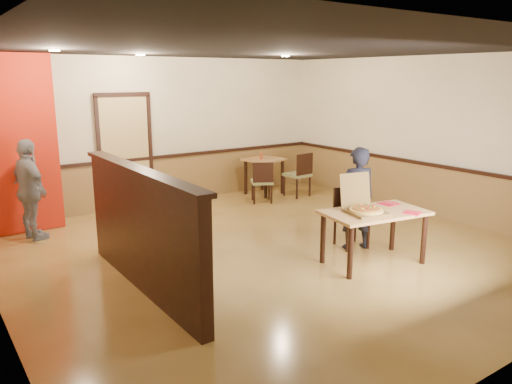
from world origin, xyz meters
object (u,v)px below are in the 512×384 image
Objects in this scene: side_chair_right at (300,173)px; condiment at (261,156)px; passerby at (30,190)px; pizza_box at (364,208)px; side_chair_left at (262,180)px; side_table at (264,167)px; main_table at (374,219)px; diner at (356,199)px; diner_chair at (350,214)px.

condiment is (-0.58, 0.55, 0.33)m from side_chair_right.
passerby reaches higher than condiment.
side_chair_left is at bearing 88.00° from pizza_box.
side_chair_left reaches higher than side_table.
passerby is (-5.12, 0.17, 0.27)m from side_chair_right.
main_table is at bearing -150.26° from passerby.
passerby reaches higher than side_chair_right.
side_chair_right is 3.25m from diner.
pizza_box is at bearing -107.10° from condiment.
diner_chair is at bearing -103.29° from condiment.
condiment is at bearing 85.04° from pizza_box.
pizza_box is (-1.81, -3.46, 0.28)m from side_chair_right.
diner is 4.85m from passerby.
pizza_box is at bearing -108.39° from side_table.
side_table is 4.30m from pizza_box.
side_chair_left is 0.78m from side_table.
side_chair_right is (0.94, -0.01, 0.05)m from side_chair_left.
diner is (-1.39, -2.92, 0.24)m from side_chair_right.
passerby is (-4.18, 0.16, 0.32)m from side_chair_left.
condiment reaches higher than main_table.
condiment is (1.06, 4.04, 0.22)m from main_table.
condiment is at bearing -94.98° from side_chair_left.
passerby is 4.56m from condiment.
side_chair_left is 0.96× the size of side_table.
diner is at bearing 109.85° from side_chair_left.
diner is (-0.46, -2.94, 0.29)m from side_chair_left.
pizza_box is (-1.36, -4.08, 0.20)m from side_table.
diner is at bearing 64.08° from pizza_box.
main_table is 3.85m from side_chair_right.
diner_chair reaches higher than side_chair_left.
side_chair_left is (0.70, 3.50, -0.16)m from main_table.
diner is at bearing -103.19° from condiment.
passerby is (-4.66, -0.44, 0.19)m from side_table.
side_table is (-0.46, 0.62, 0.08)m from side_chair_right.
side_chair_left is at bearing 94.25° from diner_chair.
diner_chair is at bearing 109.95° from side_chair_left.
diner_chair reaches higher than main_table.
side_chair_left is 5.88× the size of condiment.
side_chair_right is 0.86m from condiment.
side_chair_right reaches higher than diner_chair.
condiment is at bearing -151.68° from side_table.
diner_chair is 3.10m from side_chair_right.
side_chair_right is at bearing -43.76° from condiment.
passerby is at bearing 142.86° from main_table.
side_chair_left is 0.94m from side_chair_right.
diner is at bearing -87.95° from diner_chair.
diner reaches higher than pizza_box.
side_table is (0.91, 3.40, 0.11)m from diner_chair.
pizza_box is 4.40× the size of condiment.
passerby is at bearing 144.46° from pizza_box.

